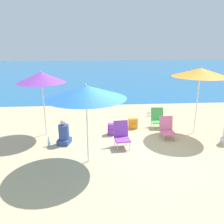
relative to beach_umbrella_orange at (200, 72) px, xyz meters
The scene contains 13 objects.
ground_plane 3.54m from the beach_umbrella_orange, 148.86° to the right, with size 60.00×60.00×0.00m, color #C6B284.
sea_water 24.39m from the beach_umbrella_orange, 95.65° to the left, with size 60.00×40.00×0.01m.
beach_umbrella_orange is the anchor object (origin of this frame).
beach_umbrella_blue 4.21m from the beach_umbrella_orange, 154.31° to the right, with size 2.04×2.04×2.13m.
beach_umbrella_purple 5.33m from the beach_umbrella_orange, behind, with size 1.63×1.63×2.24m.
beach_chair_pink 2.19m from the beach_umbrella_orange, 161.44° to the right, with size 0.46×0.56×0.72m.
beach_chair_green 2.25m from the beach_umbrella_orange, 150.98° to the left, with size 0.51×0.56×0.74m.
beach_chair_purple 3.42m from the beach_umbrella_orange, 161.35° to the right, with size 0.50×0.57×0.80m.
person_seated_far 4.98m from the beach_umbrella_orange, behind, with size 0.45×0.50×0.81m.
backpack_orange 2.97m from the beach_umbrella_orange, 165.08° to the left, with size 0.33×0.22×0.40m.
backpack_purple 3.59m from the beach_umbrella_orange, behind, with size 0.29×0.24×0.40m.
water_bottle 5.50m from the beach_umbrella_orange, behind, with size 0.07×0.07×0.29m.
seagull 3.12m from the beach_umbrella_orange, 118.38° to the left, with size 0.27×0.11×0.23m.
Camera 1 is at (-1.18, -5.72, 2.99)m, focal length 35.00 mm.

